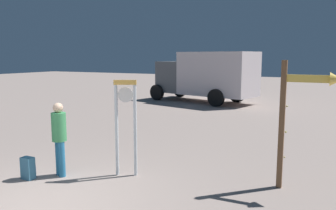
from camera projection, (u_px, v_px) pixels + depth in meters
name	position (u px, v px, depth m)	size (l,w,h in m)	color
ground_plane	(34.00, 210.00, 5.68)	(80.00, 80.00, 0.00)	gray
standing_clock	(126.00, 118.00, 7.20)	(0.46, 0.28, 2.06)	silver
arrow_sign	(301.00, 105.00, 6.31)	(1.05, 0.26, 2.48)	brown
person_near_clock	(59.00, 135.00, 7.21)	(0.30, 0.30, 1.59)	teal
backpack	(28.00, 168.00, 7.10)	(0.26, 0.21, 0.47)	teal
box_truck_near	(207.00, 75.00, 18.92)	(6.33, 3.63, 2.80)	silver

